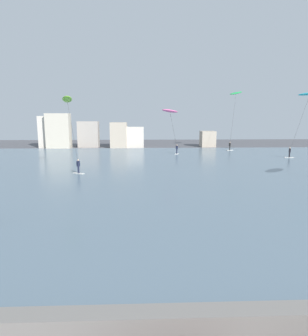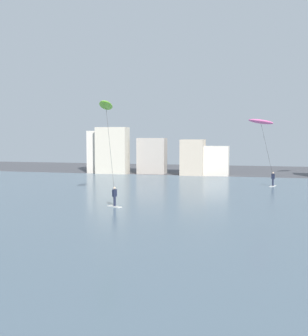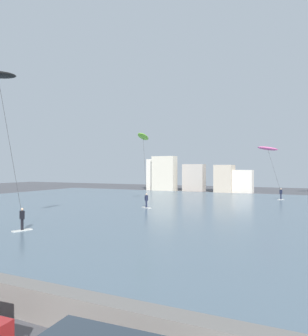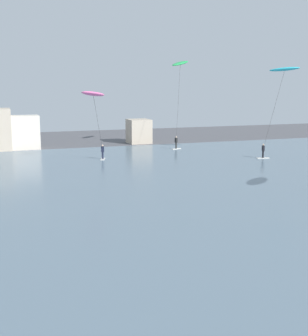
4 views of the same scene
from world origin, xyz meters
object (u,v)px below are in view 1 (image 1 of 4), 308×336
kitesurfer_pink (171,116)px  kitesurfer_green (236,97)px  kitesurfer_lime (68,105)px  kitesurfer_cyan (308,99)px

kitesurfer_pink → kitesurfer_green: 17.37m
kitesurfer_lime → kitesurfer_green: bearing=40.9°
kitesurfer_cyan → kitesurfer_green: 14.29m
kitesurfer_green → kitesurfer_lime: size_ratio=1.30×
kitesurfer_cyan → kitesurfer_lime: bearing=-162.0°
kitesurfer_green → kitesurfer_lime: (-26.73, -23.14, -2.41)m
kitesurfer_cyan → kitesurfer_lime: 36.29m
kitesurfer_pink → kitesurfer_cyan: size_ratio=0.75×
kitesurfer_pink → kitesurfer_cyan: kitesurfer_cyan is taller
kitesurfer_cyan → kitesurfer_green: kitesurfer_green is taller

